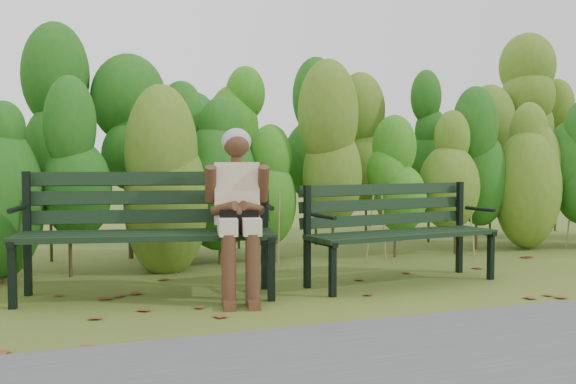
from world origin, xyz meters
name	(u,v)px	position (x,y,z in m)	size (l,w,h in m)	color
ground	(305,294)	(0.00, 0.00, 0.00)	(80.00, 80.00, 0.00)	#405521
hedge_band	(234,134)	(0.00, 1.86, 1.26)	(11.04, 1.67, 2.42)	#47381E
leaf_litter	(359,295)	(0.35, -0.20, 0.00)	(5.42, 2.26, 0.01)	brown
bench_left	(148,223)	(-1.11, 0.36, 0.54)	(1.93, 0.99, 0.92)	black
bench_right	(396,224)	(0.89, 0.19, 0.48)	(1.66, 0.70, 0.81)	black
seated_woman	(238,200)	(-0.51, 0.04, 0.71)	(0.50, 0.73, 1.24)	beige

